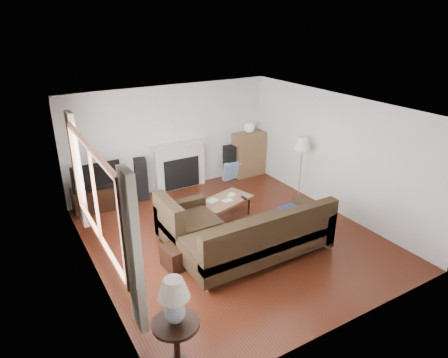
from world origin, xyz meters
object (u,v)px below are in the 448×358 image
sectional_sofa (258,234)px  side_table (177,346)px  bookshelf (249,154)px  tv_stand (98,198)px  floor_lamp (301,169)px  coffee_table (225,209)px

sectional_sofa → side_table: 2.63m
bookshelf → side_table: size_ratio=1.64×
bookshelf → side_table: 6.37m
tv_stand → floor_lamp: size_ratio=0.71×
bookshelf → coffee_table: bearing=-134.7°
sectional_sofa → floor_lamp: floor_lamp is taller
bookshelf → sectional_sofa: size_ratio=0.40×
coffee_table → tv_stand: bearing=124.6°
bookshelf → side_table: bearing=-131.3°
tv_stand → bookshelf: bearing=0.5°
coffee_table → floor_lamp: floor_lamp is taller
side_table → bookshelf: bearing=48.7°
sectional_sofa → side_table: size_ratio=4.11×
side_table → coffee_table: bearing=50.9°
tv_stand → sectional_sofa: (1.92, -3.28, 0.20)m
floor_lamp → side_table: floor_lamp is taller
floor_lamp → bookshelf: bearing=95.2°
sectional_sofa → bookshelf: bearing=58.8°
tv_stand → sectional_sofa: sectional_sofa is taller
tv_stand → side_table: (-0.27, -4.74, 0.09)m
bookshelf → coffee_table: size_ratio=1.01×
tv_stand → side_table: size_ratio=1.49×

